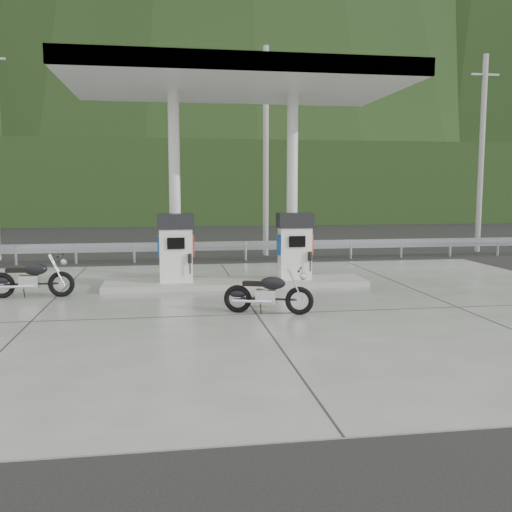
{
  "coord_description": "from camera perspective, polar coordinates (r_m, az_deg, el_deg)",
  "views": [
    {
      "loc": [
        -1.8,
        -12.53,
        2.63
      ],
      "look_at": [
        0.3,
        1.0,
        1.0
      ],
      "focal_mm": 40.0,
      "sensor_mm": 36.0,
      "label": 1
    }
  ],
  "objects": [
    {
      "name": "gas_pump_left",
      "position": [
        15.11,
        -8.02,
        0.8
      ],
      "size": [
        0.95,
        0.55,
        1.8
      ],
      "primitive_type": null,
      "color": "white",
      "rests_on": "pump_island"
    },
    {
      "name": "gas_pump_right",
      "position": [
        15.49,
        3.91,
        0.99
      ],
      "size": [
        0.95,
        0.55,
        1.8
      ],
      "primitive_type": null,
      "color": "white",
      "rests_on": "pump_island"
    },
    {
      "name": "forecourt_apron",
      "position": [
        12.93,
        -0.64,
        -4.91
      ],
      "size": [
        18.0,
        14.0,
        0.02
      ],
      "primitive_type": "cube",
      "color": "slate",
      "rests_on": "ground"
    },
    {
      "name": "motorcycle_left",
      "position": [
        14.71,
        -21.55,
        -2.16
      ],
      "size": [
        1.89,
        0.64,
        0.89
      ],
      "primitive_type": null,
      "rotation": [
        0.0,
        0.0,
        -0.02
      ],
      "color": "black",
      "rests_on": "forecourt_apron"
    },
    {
      "name": "canopy_column_left",
      "position": [
        15.43,
        -8.14,
        6.87
      ],
      "size": [
        0.3,
        0.3,
        5.0
      ],
      "primitive_type": "cylinder",
      "color": "silver",
      "rests_on": "pump_island"
    },
    {
      "name": "forested_hills",
      "position": [
        72.6,
        -7.41,
        4.66
      ],
      "size": [
        100.0,
        40.0,
        140.0
      ],
      "primitive_type": null,
      "color": "black",
      "rests_on": "ground"
    },
    {
      "name": "canopy_column_right",
      "position": [
        15.8,
        3.63,
        6.92
      ],
      "size": [
        0.3,
        0.3,
        5.0
      ],
      "primitive_type": "cylinder",
      "color": "silver",
      "rests_on": "pump_island"
    },
    {
      "name": "road",
      "position": [
        24.24,
        -4.5,
        0.55
      ],
      "size": [
        60.0,
        7.0,
        0.01
      ],
      "primitive_type": "cube",
      "color": "black",
      "rests_on": "ground"
    },
    {
      "name": "motorcycle_right",
      "position": [
        11.94,
        1.23,
        -3.79
      ],
      "size": [
        1.86,
        1.09,
        0.84
      ],
      "primitive_type": null,
      "rotation": [
        0.0,
        0.0,
        -0.32
      ],
      "color": "black",
      "rests_on": "forecourt_apron"
    },
    {
      "name": "guardrail",
      "position": [
        20.7,
        -3.79,
        1.45
      ],
      "size": [
        26.0,
        0.16,
        1.42
      ],
      "primitive_type": null,
      "color": "gray",
      "rests_on": "ground"
    },
    {
      "name": "utility_pole_c",
      "position": [
        25.51,
        21.62,
        9.4
      ],
      "size": [
        0.22,
        0.22,
        8.0
      ],
      "primitive_type": "cylinder",
      "color": "gray",
      "rests_on": "ground"
    },
    {
      "name": "ground",
      "position": [
        12.93,
        -0.64,
        -4.95
      ],
      "size": [
        160.0,
        160.0,
        0.0
      ],
      "primitive_type": "plane",
      "color": "black",
      "rests_on": "ground"
    },
    {
      "name": "canopy_roof",
      "position": [
        15.38,
        -2.05,
        17.04
      ],
      "size": [
        8.5,
        5.0,
        0.4
      ],
      "primitive_type": "cube",
      "color": "silver",
      "rests_on": "canopy_column_left"
    },
    {
      "name": "tree_band",
      "position": [
        42.57,
        -6.44,
        7.25
      ],
      "size": [
        80.0,
        6.0,
        6.0
      ],
      "primitive_type": "cube",
      "color": "black",
      "rests_on": "ground"
    },
    {
      "name": "duck",
      "position": [
        12.61,
        0.38,
        -4.38
      ],
      "size": [
        0.47,
        0.31,
        0.33
      ],
      "primitive_type": null,
      "rotation": [
        0.0,
        0.0,
        -0.43
      ],
      "color": "brown",
      "rests_on": "forecourt_apron"
    },
    {
      "name": "pump_island",
      "position": [
        15.35,
        -1.97,
        -2.72
      ],
      "size": [
        7.0,
        1.4,
        0.15
      ],
      "primitive_type": "cube",
      "color": "#99978E",
      "rests_on": "forecourt_apron"
    },
    {
      "name": "utility_pole_b",
      "position": [
        22.4,
        0.98,
        10.3
      ],
      "size": [
        0.22,
        0.22,
        8.0
      ],
      "primitive_type": "cylinder",
      "color": "gray",
      "rests_on": "ground"
    }
  ]
}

